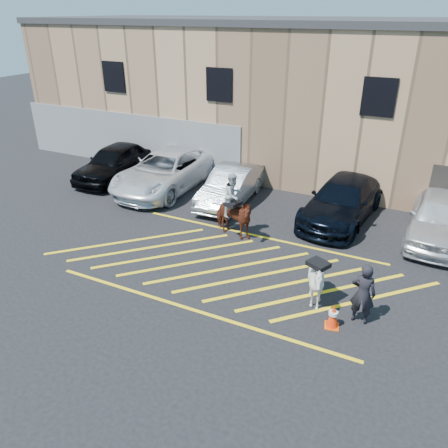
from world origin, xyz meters
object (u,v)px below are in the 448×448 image
at_px(saddled_white, 316,282).
at_px(car_silver_sedan, 231,186).
at_px(car_black_suv, 115,162).
at_px(handler, 363,294).
at_px(mounted_bay, 233,212).
at_px(car_blue_suv, 343,200).
at_px(car_white_pickup, 166,171).
at_px(traffic_cone, 333,316).
at_px(car_white_suv, 440,217).

bearing_deg(saddled_white, car_silver_sedan, 133.00).
distance_m(car_black_suv, saddled_white, 13.26).
bearing_deg(handler, mounted_bay, -30.33).
relative_size(car_silver_sedan, car_blue_suv, 0.83).
height_order(car_white_pickup, traffic_cone, car_white_pickup).
bearing_deg(car_white_pickup, saddled_white, -33.38).
bearing_deg(car_blue_suv, traffic_cone, -73.57).
height_order(car_silver_sedan, saddled_white, saddled_white).
xyz_separation_m(car_white_pickup, handler, (10.11, -6.10, 0.03)).
relative_size(handler, traffic_cone, 2.46).
bearing_deg(car_blue_suv, car_black_suv, -172.99).
xyz_separation_m(handler, saddled_white, (-1.31, 0.20, -0.13)).
bearing_deg(handler, car_blue_suv, -73.79).
distance_m(car_black_suv, car_blue_suv, 11.26).
relative_size(mounted_bay, saddled_white, 1.40).
bearing_deg(car_black_suv, car_white_pickup, -2.60).
distance_m(handler, mounted_bay, 6.02).
bearing_deg(handler, car_black_suv, -25.43).
xyz_separation_m(mounted_bay, saddled_white, (3.90, -2.81, -0.23)).
bearing_deg(mounted_bay, car_silver_sedan, 116.33).
xyz_separation_m(car_black_suv, saddled_white, (11.84, -5.96, -0.08)).
xyz_separation_m(car_blue_suv, mounted_bay, (-3.32, -3.36, 0.20)).
bearing_deg(car_blue_suv, handler, -67.52).
bearing_deg(car_black_suv, mounted_bay, -23.26).
height_order(car_black_suv, car_white_pickup, car_white_pickup).
bearing_deg(car_black_suv, traffic_cone, -29.80).
bearing_deg(handler, car_white_pickup, -31.46).
xyz_separation_m(saddled_white, traffic_cone, (0.70, -0.76, -0.41)).
height_order(car_white_pickup, saddled_white, car_white_pickup).
bearing_deg(car_silver_sedan, handler, -44.75).
height_order(handler, traffic_cone, handler).
height_order(car_white_pickup, handler, handler).
height_order(car_silver_sedan, car_blue_suv, car_blue_suv).
relative_size(car_blue_suv, mounted_bay, 2.24).
relative_size(handler, mounted_bay, 0.72).
xyz_separation_m(car_white_suv, traffic_cone, (-2.28, -6.74, -0.49)).
bearing_deg(traffic_cone, car_silver_sedan, 132.93).
relative_size(car_white_pickup, handler, 3.49).
xyz_separation_m(car_white_suv, saddled_white, (-2.98, -5.97, -0.09)).
bearing_deg(traffic_cone, handler, 42.87).
bearing_deg(traffic_cone, saddled_white, 132.44).
bearing_deg(car_black_suv, saddled_white, -28.32).
relative_size(car_white_pickup, saddled_white, 3.52).
height_order(saddled_white, traffic_cone, saddled_white).
distance_m(handler, traffic_cone, 0.99).
bearing_deg(car_white_pickup, car_black_suv, 179.48).
distance_m(car_silver_sedan, traffic_cone, 8.90).
relative_size(car_black_suv, saddled_white, 2.81).
bearing_deg(car_silver_sedan, car_blue_suv, 2.03).
xyz_separation_m(car_white_suv, handler, (-1.67, -6.17, 0.04)).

